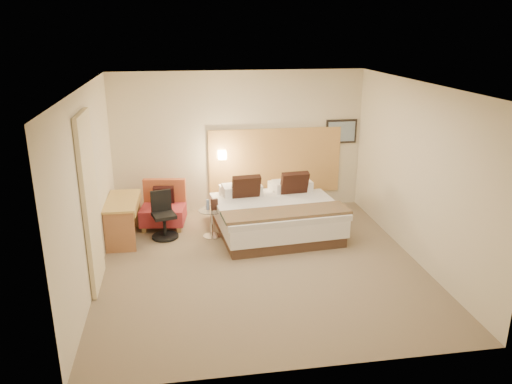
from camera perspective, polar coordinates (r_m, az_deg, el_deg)
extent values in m
cube|color=#7B6A53|center=(7.73, 0.54, -8.30)|extent=(4.80, 5.00, 0.02)
cube|color=white|center=(6.94, 0.61, 12.18)|extent=(4.80, 5.00, 0.02)
cube|color=beige|center=(9.62, -1.93, 5.72)|extent=(4.80, 0.02, 2.70)
cube|color=beige|center=(4.93, 5.49, -7.12)|extent=(4.80, 0.02, 2.70)
cube|color=beige|center=(7.23, -18.60, 0.43)|extent=(0.02, 5.00, 2.70)
cube|color=beige|center=(7.97, 17.94, 2.12)|extent=(0.02, 5.00, 2.70)
cube|color=#BC8849|center=(9.79, 2.20, 3.52)|extent=(2.60, 0.04, 1.30)
cube|color=black|center=(10.01, 9.72, 6.84)|extent=(0.62, 0.03, 0.47)
cube|color=gray|center=(9.99, 9.75, 6.82)|extent=(0.54, 0.01, 0.39)
cylinder|color=silver|center=(9.54, -3.94, 4.35)|extent=(0.02, 0.12, 0.02)
cube|color=#F4E3BE|center=(9.49, -3.91, 4.26)|extent=(0.15, 0.15, 0.15)
cube|color=beige|center=(7.03, -18.40, -1.18)|extent=(0.06, 0.90, 2.42)
cylinder|color=#91ADE0|center=(8.52, -5.54, -1.44)|extent=(0.07, 0.07, 0.18)
cube|color=#341C15|center=(8.49, -4.77, -1.42)|extent=(0.12, 0.08, 0.20)
cube|color=#473023|center=(8.87, 2.11, -3.95)|extent=(2.09, 2.09, 0.18)
cube|color=white|center=(8.79, 2.13, -2.51)|extent=(2.16, 2.16, 0.30)
cube|color=silver|center=(8.47, 2.67, -1.91)|extent=(2.17, 1.61, 0.10)
cube|color=white|center=(9.27, -1.96, 0.18)|extent=(0.73, 0.44, 0.18)
cube|color=white|center=(9.50, 3.66, 0.63)|extent=(0.73, 0.44, 0.18)
cube|color=white|center=(9.00, -1.61, 0.28)|extent=(0.73, 0.44, 0.18)
cube|color=white|center=(9.24, 4.16, 0.74)|extent=(0.73, 0.44, 0.18)
cube|color=black|center=(8.79, -1.15, 0.40)|extent=(0.52, 0.31, 0.51)
cube|color=black|center=(9.03, 4.39, 0.83)|extent=(0.52, 0.31, 0.51)
cube|color=#B76025|center=(8.09, 3.49, -2.36)|extent=(2.13, 0.73, 0.05)
cube|color=#AA8850|center=(9.05, -12.65, -4.22)|extent=(0.09, 0.09, 0.10)
cube|color=tan|center=(8.95, -8.78, -4.24)|extent=(0.09, 0.09, 0.10)
cube|color=#B26F54|center=(9.55, -12.05, -2.98)|extent=(0.09, 0.09, 0.10)
cube|color=tan|center=(9.45, -8.37, -2.98)|extent=(0.09, 0.09, 0.10)
cube|color=#A72D33|center=(9.18, -10.54, -2.47)|extent=(0.85, 0.77, 0.29)
cube|color=#B45430|center=(9.32, -10.40, 0.19)|extent=(0.78, 0.22, 0.43)
cube|color=black|center=(9.24, -10.48, -0.42)|extent=(0.39, 0.23, 0.38)
cylinder|color=silver|center=(8.71, -5.05, -5.03)|extent=(0.38, 0.38, 0.02)
cylinder|color=white|center=(8.62, -5.09, -3.57)|extent=(0.04, 0.04, 0.46)
cylinder|color=silver|center=(8.53, -5.14, -2.08)|extent=(0.56, 0.56, 0.01)
cube|color=tan|center=(8.62, -15.08, -0.99)|extent=(0.55, 1.15, 0.04)
cube|color=#A2673F|center=(8.25, -15.30, -4.54)|extent=(0.48, 0.05, 0.67)
cube|color=#B97F48|center=(9.24, -14.52, -1.98)|extent=(0.48, 0.05, 0.67)
cube|color=tan|center=(8.64, -14.72, -1.45)|extent=(0.45, 1.07, 0.10)
cylinder|color=black|center=(8.76, -10.32, -5.00)|extent=(0.55, 0.55, 0.03)
cylinder|color=black|center=(8.69, -10.39, -3.84)|extent=(0.06, 0.06, 0.35)
cube|color=black|center=(8.62, -10.47, -2.65)|extent=(0.45, 0.45, 0.06)
cube|color=black|center=(8.70, -10.81, -0.95)|extent=(0.35, 0.13, 0.37)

